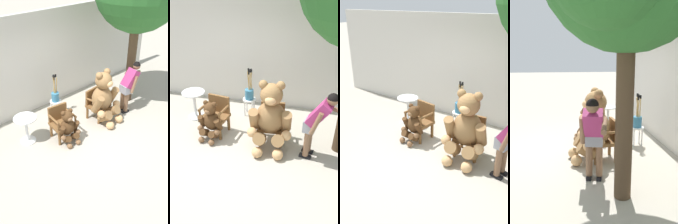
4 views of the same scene
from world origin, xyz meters
TOP-DOWN VIEW (x-y plane):
  - ground_plane at (0.00, 0.00)m, footprint 60.00×60.00m
  - back_wall at (0.00, 2.40)m, footprint 10.00×0.16m
  - wooden_chair_left at (-0.65, 0.73)m, footprint 0.63×0.60m
  - wooden_chair_right at (0.65, 0.73)m, footprint 0.60×0.57m
  - teddy_bear_large at (0.66, 0.47)m, footprint 0.92×0.89m
  - teddy_bear_small at (-0.66, 0.44)m, footprint 0.57×0.56m
  - person_visitor at (1.59, 0.35)m, footprint 0.86×0.48m
  - white_stool at (-0.11, 1.64)m, footprint 0.34×0.34m
  - brush_bucket at (-0.10, 1.65)m, footprint 0.22×0.22m
  - round_side_table at (-1.41, 1.17)m, footprint 0.56×0.56m

SIDE VIEW (x-z plane):
  - ground_plane at x=0.00m, z-range 0.00..0.00m
  - white_stool at x=-0.11m, z-range 0.13..0.59m
  - round_side_table at x=-1.41m, z-range 0.09..0.81m
  - teddy_bear_small at x=-0.66m, z-range -0.01..0.92m
  - wooden_chair_left at x=-0.65m, z-range 0.03..0.89m
  - wooden_chair_right at x=0.65m, z-range 0.03..0.89m
  - brush_bucket at x=-0.10m, z-range 0.23..1.06m
  - teddy_bear_large at x=0.66m, z-range -0.02..1.50m
  - person_visitor at x=1.59m, z-range 0.15..1.65m
  - back_wall at x=0.00m, z-range 0.00..2.80m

